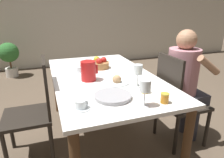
{
  "coord_description": "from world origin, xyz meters",
  "views": [
    {
      "loc": [
        -0.54,
        -1.81,
        1.36
      ],
      "look_at": [
        0.0,
        -0.25,
        0.77
      ],
      "focal_mm": 32.0,
      "sensor_mm": 36.0,
      "label": 1
    }
  ],
  "objects_px": {
    "chair_person_side": "(177,99)",
    "jam_jar_red": "(165,98)",
    "teacup_near_person": "(81,105)",
    "bread_plate": "(117,81)",
    "teacup_across": "(80,70)",
    "jam_jar_amber": "(145,88)",
    "potted_plant": "(9,55)",
    "person_seated": "(185,78)",
    "chair_opposite": "(35,109)",
    "red_pitcher": "(88,71)",
    "wine_glass_juice": "(145,87)",
    "serving_tray": "(113,96)",
    "fruit_bowl": "(99,64)",
    "wine_glass_water": "(138,70)"
  },
  "relations": [
    {
      "from": "chair_opposite",
      "to": "bread_plate",
      "type": "bearing_deg",
      "value": -104.65
    },
    {
      "from": "teacup_near_person",
      "to": "bread_plate",
      "type": "height_order",
      "value": "bread_plate"
    },
    {
      "from": "serving_tray",
      "to": "fruit_bowl",
      "type": "distance_m",
      "value": 0.81
    },
    {
      "from": "serving_tray",
      "to": "jam_jar_amber",
      "type": "xyz_separation_m",
      "value": [
        0.27,
        0.01,
        0.02
      ]
    },
    {
      "from": "bread_plate",
      "to": "jam_jar_amber",
      "type": "xyz_separation_m",
      "value": [
        0.14,
        -0.27,
        0.02
      ]
    },
    {
      "from": "red_pitcher",
      "to": "teacup_across",
      "type": "distance_m",
      "value": 0.27
    },
    {
      "from": "red_pitcher",
      "to": "serving_tray",
      "type": "xyz_separation_m",
      "value": [
        0.08,
        -0.45,
        -0.08
      ]
    },
    {
      "from": "fruit_bowl",
      "to": "chair_opposite",
      "type": "bearing_deg",
      "value": -154.92
    },
    {
      "from": "jam_jar_red",
      "to": "fruit_bowl",
      "type": "relative_size",
      "value": 0.33
    },
    {
      "from": "person_seated",
      "to": "teacup_near_person",
      "type": "bearing_deg",
      "value": -72.99
    },
    {
      "from": "jam_jar_red",
      "to": "teacup_across",
      "type": "bearing_deg",
      "value": 115.92
    },
    {
      "from": "chair_person_side",
      "to": "red_pitcher",
      "type": "relative_size",
      "value": 5.12
    },
    {
      "from": "chair_opposite",
      "to": "wine_glass_juice",
      "type": "relative_size",
      "value": 4.95
    },
    {
      "from": "serving_tray",
      "to": "jam_jar_amber",
      "type": "distance_m",
      "value": 0.28
    },
    {
      "from": "person_seated",
      "to": "fruit_bowl",
      "type": "distance_m",
      "value": 0.92
    },
    {
      "from": "chair_person_side",
      "to": "teacup_near_person",
      "type": "distance_m",
      "value": 1.09
    },
    {
      "from": "chair_opposite",
      "to": "jam_jar_red",
      "type": "relative_size",
      "value": 12.94
    },
    {
      "from": "red_pitcher",
      "to": "wine_glass_water",
      "type": "height_order",
      "value": "wine_glass_water"
    },
    {
      "from": "chair_person_side",
      "to": "chair_opposite",
      "type": "xyz_separation_m",
      "value": [
        -1.34,
        0.25,
        0.0
      ]
    },
    {
      "from": "chair_opposite",
      "to": "red_pitcher",
      "type": "distance_m",
      "value": 0.59
    },
    {
      "from": "wine_glass_water",
      "to": "potted_plant",
      "type": "xyz_separation_m",
      "value": [
        -1.4,
        2.99,
        -0.41
      ]
    },
    {
      "from": "bread_plate",
      "to": "red_pitcher",
      "type": "bearing_deg",
      "value": 143.77
    },
    {
      "from": "red_pitcher",
      "to": "potted_plant",
      "type": "distance_m",
      "value": 2.92
    },
    {
      "from": "chair_person_side",
      "to": "chair_opposite",
      "type": "distance_m",
      "value": 1.37
    },
    {
      "from": "chair_person_side",
      "to": "chair_opposite",
      "type": "relative_size",
      "value": 1.0
    },
    {
      "from": "wine_glass_juice",
      "to": "potted_plant",
      "type": "bearing_deg",
      "value": 111.05
    },
    {
      "from": "teacup_near_person",
      "to": "jam_jar_amber",
      "type": "xyz_separation_m",
      "value": [
        0.53,
        0.1,
        0.01
      ]
    },
    {
      "from": "red_pitcher",
      "to": "chair_opposite",
      "type": "bearing_deg",
      "value": 176.92
    },
    {
      "from": "wine_glass_water",
      "to": "red_pitcher",
      "type": "bearing_deg",
      "value": 141.8
    },
    {
      "from": "bread_plate",
      "to": "chair_person_side",
      "type": "bearing_deg",
      "value": -5.92
    },
    {
      "from": "chair_person_side",
      "to": "red_pitcher",
      "type": "distance_m",
      "value": 0.93
    },
    {
      "from": "bread_plate",
      "to": "potted_plant",
      "type": "height_order",
      "value": "bread_plate"
    },
    {
      "from": "bread_plate",
      "to": "jam_jar_red",
      "type": "bearing_deg",
      "value": -69.09
    },
    {
      "from": "chair_person_side",
      "to": "teacup_across",
      "type": "relative_size",
      "value": 7.25
    },
    {
      "from": "teacup_across",
      "to": "jam_jar_amber",
      "type": "xyz_separation_m",
      "value": [
        0.39,
        -0.69,
        0.01
      ]
    },
    {
      "from": "teacup_across",
      "to": "jam_jar_amber",
      "type": "height_order",
      "value": "jam_jar_amber"
    },
    {
      "from": "chair_person_side",
      "to": "jam_jar_red",
      "type": "distance_m",
      "value": 0.66
    },
    {
      "from": "jam_jar_amber",
      "to": "red_pitcher",
      "type": "bearing_deg",
      "value": 129.37
    },
    {
      "from": "red_pitcher",
      "to": "wine_glass_juice",
      "type": "bearing_deg",
      "value": -68.97
    },
    {
      "from": "teacup_near_person",
      "to": "jam_jar_amber",
      "type": "height_order",
      "value": "jam_jar_amber"
    },
    {
      "from": "person_seated",
      "to": "teacup_near_person",
      "type": "relative_size",
      "value": 9.02
    },
    {
      "from": "teacup_near_person",
      "to": "jam_jar_amber",
      "type": "distance_m",
      "value": 0.54
    },
    {
      "from": "chair_person_side",
      "to": "jam_jar_amber",
      "type": "relative_size",
      "value": 12.94
    },
    {
      "from": "red_pitcher",
      "to": "jam_jar_red",
      "type": "bearing_deg",
      "value": -57.8
    },
    {
      "from": "person_seated",
      "to": "fruit_bowl",
      "type": "height_order",
      "value": "person_seated"
    },
    {
      "from": "teacup_near_person",
      "to": "teacup_across",
      "type": "height_order",
      "value": "same"
    },
    {
      "from": "person_seated",
      "to": "wine_glass_water",
      "type": "height_order",
      "value": "person_seated"
    },
    {
      "from": "chair_opposite",
      "to": "potted_plant",
      "type": "xyz_separation_m",
      "value": [
        -0.54,
        2.68,
        -0.04
      ]
    },
    {
      "from": "chair_opposite",
      "to": "serving_tray",
      "type": "distance_m",
      "value": 0.79
    },
    {
      "from": "wine_glass_juice",
      "to": "bread_plate",
      "type": "bearing_deg",
      "value": 92.9
    }
  ]
}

